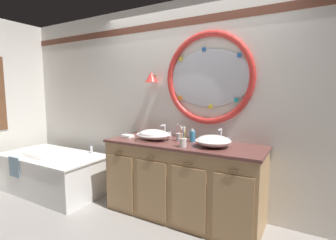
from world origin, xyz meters
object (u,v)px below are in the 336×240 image
object	(u,v)px
toothbrush_holder_left	(179,137)
folded_hand_towel	(127,136)
soap_dispenser	(192,136)
sink_basin_left	(154,135)
bathtub	(54,169)
toothbrush_holder_right	(183,142)
sink_basin_right	(213,141)

from	to	relation	value
toothbrush_holder_left	folded_hand_towel	size ratio (longest dim) A/B	1.47
soap_dispenser	folded_hand_towel	world-z (taller)	soap_dispenser
toothbrush_holder_left	soap_dispenser	distance (m)	0.16
sink_basin_left	bathtub	bearing A→B (deg)	-170.96
bathtub	folded_hand_towel	bearing A→B (deg)	10.21
soap_dispenser	folded_hand_towel	bearing A→B (deg)	-168.86
sink_basin_left	folded_hand_towel	distance (m)	0.39
toothbrush_holder_right	folded_hand_towel	size ratio (longest dim) A/B	1.57
toothbrush_holder_left	sink_basin_right	bearing A→B (deg)	-11.74
sink_basin_left	toothbrush_holder_left	distance (m)	0.32
sink_basin_left	sink_basin_right	bearing A→B (deg)	0.00
sink_basin_right	toothbrush_holder_left	distance (m)	0.46
sink_basin_left	toothbrush_holder_left	world-z (taller)	toothbrush_holder_left
bathtub	toothbrush_holder_right	distance (m)	2.18
bathtub	toothbrush_holder_left	world-z (taller)	toothbrush_holder_left
toothbrush_holder_left	bathtub	bearing A→B (deg)	-169.60
sink_basin_right	folded_hand_towel	xyz separation A→B (m)	(-1.14, -0.04, -0.05)
sink_basin_right	folded_hand_towel	bearing A→B (deg)	-178.23
sink_basin_left	toothbrush_holder_right	size ratio (longest dim) A/B	1.90
sink_basin_left	sink_basin_right	xyz separation A→B (m)	(0.76, 0.00, -0.00)
soap_dispenser	bathtub	bearing A→B (deg)	-169.41
toothbrush_holder_right	folded_hand_towel	xyz separation A→B (m)	(-0.86, 0.14, -0.04)
soap_dispenser	sink_basin_right	bearing A→B (deg)	-23.41
sink_basin_right	folded_hand_towel	world-z (taller)	sink_basin_right
folded_hand_towel	sink_basin_right	bearing A→B (deg)	1.77
sink_basin_left	toothbrush_holder_left	bearing A→B (deg)	17.40
sink_basin_left	toothbrush_holder_right	bearing A→B (deg)	-19.76
sink_basin_right	toothbrush_holder_right	size ratio (longest dim) A/B	1.72
toothbrush_holder_right	sink_basin_left	bearing A→B (deg)	160.24
sink_basin_right	toothbrush_holder_left	world-z (taller)	toothbrush_holder_left
toothbrush_holder_left	folded_hand_towel	world-z (taller)	toothbrush_holder_left
toothbrush_holder_right	bathtub	bearing A→B (deg)	-177.74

